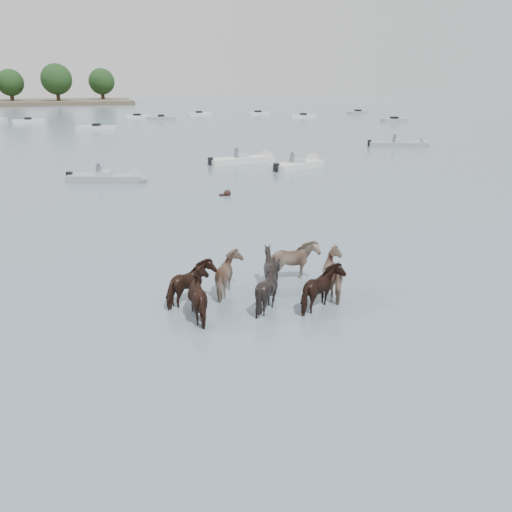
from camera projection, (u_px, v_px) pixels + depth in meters
name	position (u px, v px, depth m)	size (l,w,h in m)	color
ground	(224.00, 315.00, 16.09)	(400.00, 400.00, 0.00)	slate
pony_herd	(267.00, 280.00, 17.12)	(6.52, 3.94, 1.60)	black
swimming_pony	(227.00, 194.00, 32.43)	(0.72, 0.44, 0.44)	black
motorboat_b	(117.00, 178.00, 36.66)	(5.63, 3.40, 1.92)	gray
motorboat_c	(250.00, 160.00, 45.17)	(6.26, 2.83, 1.92)	silver
motorboat_d	(303.00, 164.00, 42.68)	(5.40, 3.95, 1.92)	silver
motorboat_e	(406.00, 144.00, 55.62)	(6.36, 3.68, 1.92)	gray
distant_flotilla	(105.00, 120.00, 86.42)	(102.60, 28.13, 0.93)	silver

